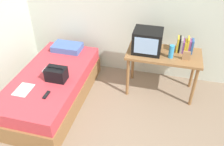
{
  "coord_description": "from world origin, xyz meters",
  "views": [
    {
      "loc": [
        0.65,
        -1.86,
        2.66
      ],
      "look_at": [
        -0.09,
        1.04,
        0.53
      ],
      "focal_mm": 38.01,
      "sensor_mm": 36.0,
      "label": 1
    }
  ],
  "objects_px": {
    "book_row": "(185,45)",
    "water_bottle": "(171,52)",
    "tv": "(147,41)",
    "pillow": "(67,47)",
    "magazine": "(23,90)",
    "handbag": "(56,74)",
    "picture_frame": "(186,56)",
    "desk": "(163,58)",
    "remote_dark": "(46,95)",
    "remote_silver": "(45,70)",
    "bed": "(52,87)"
  },
  "relations": [
    {
      "from": "desk",
      "to": "water_bottle",
      "type": "xyz_separation_m",
      "value": [
        0.1,
        -0.11,
        0.2
      ]
    },
    {
      "from": "picture_frame",
      "to": "magazine",
      "type": "height_order",
      "value": "picture_frame"
    },
    {
      "from": "water_bottle",
      "to": "remote_silver",
      "type": "distance_m",
      "value": 1.98
    },
    {
      "from": "book_row",
      "to": "water_bottle",
      "type": "bearing_deg",
      "value": -129.1
    },
    {
      "from": "bed",
      "to": "magazine",
      "type": "xyz_separation_m",
      "value": [
        -0.19,
        -0.44,
        0.27
      ]
    },
    {
      "from": "tv",
      "to": "picture_frame",
      "type": "relative_size",
      "value": 3.05
    },
    {
      "from": "handbag",
      "to": "remote_silver",
      "type": "relative_size",
      "value": 2.08
    },
    {
      "from": "book_row",
      "to": "desk",
      "type": "bearing_deg",
      "value": -156.42
    },
    {
      "from": "desk",
      "to": "book_row",
      "type": "bearing_deg",
      "value": 23.58
    },
    {
      "from": "tv",
      "to": "pillow",
      "type": "height_order",
      "value": "tv"
    },
    {
      "from": "magazine",
      "to": "book_row",
      "type": "bearing_deg",
      "value": 30.23
    },
    {
      "from": "water_bottle",
      "to": "handbag",
      "type": "height_order",
      "value": "water_bottle"
    },
    {
      "from": "desk",
      "to": "picture_frame",
      "type": "bearing_deg",
      "value": -19.97
    },
    {
      "from": "picture_frame",
      "to": "pillow",
      "type": "bearing_deg",
      "value": 174.21
    },
    {
      "from": "book_row",
      "to": "handbag",
      "type": "bearing_deg",
      "value": -153.18
    },
    {
      "from": "desk",
      "to": "tv",
      "type": "height_order",
      "value": "tv"
    },
    {
      "from": "desk",
      "to": "tv",
      "type": "xyz_separation_m",
      "value": [
        -0.28,
        -0.01,
        0.28
      ]
    },
    {
      "from": "book_row",
      "to": "picture_frame",
      "type": "xyz_separation_m",
      "value": [
        0.03,
        -0.25,
        -0.04
      ]
    },
    {
      "from": "desk",
      "to": "pillow",
      "type": "height_order",
      "value": "desk"
    },
    {
      "from": "desk",
      "to": "remote_silver",
      "type": "bearing_deg",
      "value": -161.31
    },
    {
      "from": "desk",
      "to": "book_row",
      "type": "distance_m",
      "value": 0.38
    },
    {
      "from": "pillow",
      "to": "picture_frame",
      "type": "bearing_deg",
      "value": -5.79
    },
    {
      "from": "bed",
      "to": "handbag",
      "type": "relative_size",
      "value": 6.67
    },
    {
      "from": "book_row",
      "to": "pillow",
      "type": "distance_m",
      "value": 2.01
    },
    {
      "from": "desk",
      "to": "water_bottle",
      "type": "distance_m",
      "value": 0.25
    },
    {
      "from": "remote_silver",
      "to": "picture_frame",
      "type": "bearing_deg",
      "value": 12.93
    },
    {
      "from": "desk",
      "to": "remote_dark",
      "type": "bearing_deg",
      "value": -142.17
    },
    {
      "from": "picture_frame",
      "to": "remote_dark",
      "type": "height_order",
      "value": "picture_frame"
    },
    {
      "from": "book_row",
      "to": "pillow",
      "type": "xyz_separation_m",
      "value": [
        -1.99,
        -0.04,
        -0.29
      ]
    },
    {
      "from": "tv",
      "to": "book_row",
      "type": "distance_m",
      "value": 0.59
    },
    {
      "from": "book_row",
      "to": "remote_silver",
      "type": "xyz_separation_m",
      "value": [
        -2.08,
        -0.73,
        -0.33
      ]
    },
    {
      "from": "water_bottle",
      "to": "remote_dark",
      "type": "xyz_separation_m",
      "value": [
        -1.58,
        -1.04,
        -0.33
      ]
    },
    {
      "from": "pillow",
      "to": "remote_dark",
      "type": "height_order",
      "value": "pillow"
    },
    {
      "from": "book_row",
      "to": "remote_dark",
      "type": "xyz_separation_m",
      "value": [
        -1.78,
        -1.28,
        -0.33
      ]
    },
    {
      "from": "desk",
      "to": "handbag",
      "type": "height_order",
      "value": "desk"
    },
    {
      "from": "magazine",
      "to": "remote_silver",
      "type": "relative_size",
      "value": 2.01
    },
    {
      "from": "bed",
      "to": "tv",
      "type": "distance_m",
      "value": 1.68
    },
    {
      "from": "bed",
      "to": "desk",
      "type": "bearing_deg",
      "value": 22.17
    },
    {
      "from": "handbag",
      "to": "remote_dark",
      "type": "xyz_separation_m",
      "value": [
        0.02,
        -0.37,
        -0.09
      ]
    },
    {
      "from": "water_bottle",
      "to": "handbag",
      "type": "relative_size",
      "value": 0.69
    },
    {
      "from": "bed",
      "to": "picture_frame",
      "type": "relative_size",
      "value": 13.88
    },
    {
      "from": "book_row",
      "to": "remote_silver",
      "type": "height_order",
      "value": "book_row"
    },
    {
      "from": "magazine",
      "to": "pillow",
      "type": "bearing_deg",
      "value": 82.74
    },
    {
      "from": "water_bottle",
      "to": "magazine",
      "type": "bearing_deg",
      "value": -152.57
    },
    {
      "from": "book_row",
      "to": "remote_dark",
      "type": "relative_size",
      "value": 1.59
    },
    {
      "from": "remote_silver",
      "to": "tv",
      "type": "bearing_deg",
      "value": 21.65
    },
    {
      "from": "bed",
      "to": "magazine",
      "type": "relative_size",
      "value": 6.9
    },
    {
      "from": "remote_dark",
      "to": "book_row",
      "type": "bearing_deg",
      "value": 35.76
    },
    {
      "from": "handbag",
      "to": "tv",
      "type": "bearing_deg",
      "value": 32.34
    },
    {
      "from": "tv",
      "to": "handbag",
      "type": "xyz_separation_m",
      "value": [
        -1.22,
        -0.77,
        -0.31
      ]
    }
  ]
}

